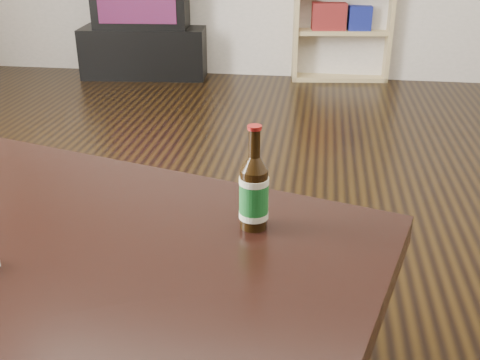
# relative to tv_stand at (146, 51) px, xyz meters

# --- Properties ---
(floor) EXTENTS (5.00, 6.00, 0.01)m
(floor) POSITION_rel_tv_stand_xyz_m (1.06, -2.89, -0.20)
(floor) COLOR black
(floor) RESTS_ON ground
(tv_stand) EXTENTS (1.00, 0.57, 0.39)m
(tv_stand) POSITION_rel_tv_stand_xyz_m (0.00, 0.00, 0.00)
(tv_stand) COLOR black
(tv_stand) RESTS_ON floor
(coffee_table) EXTENTS (1.54, 1.15, 0.51)m
(coffee_table) POSITION_rel_tv_stand_xyz_m (0.85, -3.38, 0.25)
(coffee_table) COLOR black
(coffee_table) RESTS_ON floor
(beer_bottle) EXTENTS (0.08, 0.08, 0.23)m
(beer_bottle) POSITION_rel_tv_stand_xyz_m (1.27, -3.29, 0.40)
(beer_bottle) COLOR black
(beer_bottle) RESTS_ON coffee_table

